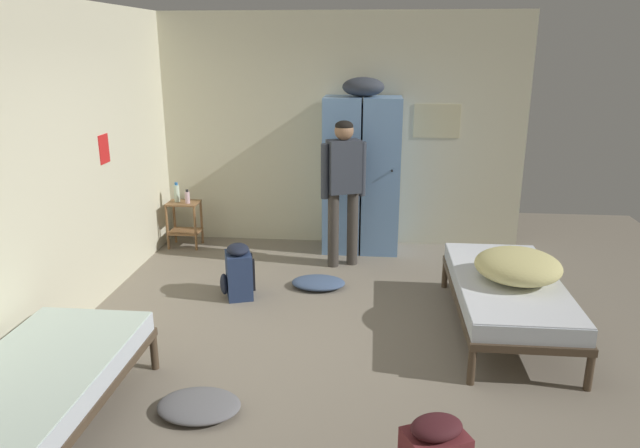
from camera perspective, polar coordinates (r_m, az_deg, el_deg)
name	(u,v)px	position (r m, az deg, el deg)	size (l,w,h in m)	color
ground_plane	(317,338)	(5.17, -0.28, -10.99)	(8.44, 8.44, 0.00)	gray
room_backdrop	(212,150)	(6.09, -10.45, 7.04)	(4.48, 5.33, 2.81)	beige
locker_bank	(362,172)	(7.05, 4.04, 5.03)	(0.90, 0.55, 2.07)	#6B93C6
shelf_unit	(184,220)	(7.48, -12.98, 0.41)	(0.38, 0.30, 0.57)	brown
bed_right	(507,290)	(5.40, 17.62, -6.08)	(0.90, 1.90, 0.49)	#473828
bed_left_front	(32,388)	(4.20, -26.12, -14.07)	(0.90, 1.90, 0.49)	#473828
bedding_heap	(518,266)	(5.30, 18.59, -3.85)	(0.72, 0.73, 0.26)	#D1C67F
person_traveler	(343,180)	(6.51, 2.29, 4.26)	(0.49, 0.33, 1.65)	#3D3833
water_bottle	(177,193)	(7.44, -13.68, 2.93)	(0.07, 0.07, 0.24)	silver
lotion_bottle	(187,197)	(7.35, -12.71, 2.55)	(0.06, 0.06, 0.17)	beige
backpack_navy	(238,272)	(5.92, -7.95, -4.64)	(0.39, 0.38, 0.55)	navy
clothes_pile_grey	(199,406)	(4.31, -11.63, -16.82)	(0.58, 0.45, 0.10)	slate
clothes_pile_denim	(318,283)	(6.16, -0.16, -5.69)	(0.56, 0.39, 0.10)	#42567A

